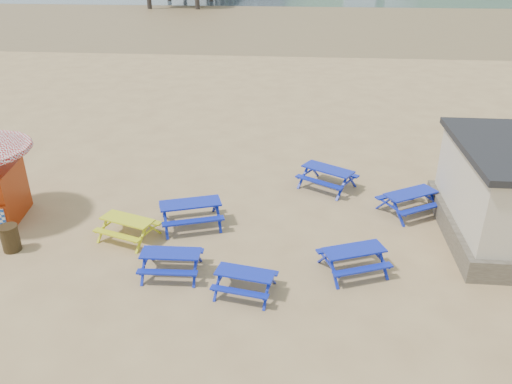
# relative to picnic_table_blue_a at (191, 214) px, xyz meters

# --- Properties ---
(ground) EXTENTS (400.00, 400.00, 0.00)m
(ground) POSITION_rel_picnic_table_blue_a_xyz_m (1.53, -0.82, -0.42)
(ground) COLOR tan
(ground) RESTS_ON ground
(wet_sand) EXTENTS (400.00, 400.00, 0.00)m
(wet_sand) POSITION_rel_picnic_table_blue_a_xyz_m (1.53, 54.18, -0.42)
(wet_sand) COLOR olive
(wet_sand) RESTS_ON ground
(picnic_table_blue_a) EXTENTS (2.43, 2.19, 0.84)m
(picnic_table_blue_a) POSITION_rel_picnic_table_blue_a_xyz_m (0.00, 0.00, 0.00)
(picnic_table_blue_a) COLOR #023097
(picnic_table_blue_a) RESTS_ON ground
(picnic_table_blue_b) EXTENTS (2.50, 2.38, 0.82)m
(picnic_table_blue_b) POSITION_rel_picnic_table_blue_a_xyz_m (4.66, 3.34, -0.01)
(picnic_table_blue_b) COLOR #023097
(picnic_table_blue_b) RESTS_ON ground
(picnic_table_blue_c) EXTENTS (2.40, 2.27, 0.79)m
(picnic_table_blue_c) POSITION_rel_picnic_table_blue_a_xyz_m (7.47, 1.58, -0.03)
(picnic_table_blue_c) COLOR #023097
(picnic_table_blue_c) RESTS_ON ground
(picnic_table_blue_d) EXTENTS (1.74, 1.42, 0.71)m
(picnic_table_blue_d) POSITION_rel_picnic_table_blue_a_xyz_m (0.03, -2.81, -0.07)
(picnic_table_blue_d) COLOR #023097
(picnic_table_blue_d) RESTS_ON ground
(picnic_table_blue_e) EXTENTS (1.78, 1.53, 0.66)m
(picnic_table_blue_e) POSITION_rel_picnic_table_blue_a_xyz_m (2.23, -3.49, -0.09)
(picnic_table_blue_e) COLOR #023097
(picnic_table_blue_e) RESTS_ON ground
(picnic_table_blue_f) EXTENTS (2.17, 1.97, 0.74)m
(picnic_table_blue_f) POSITION_rel_picnic_table_blue_a_xyz_m (5.21, -2.20, -0.05)
(picnic_table_blue_f) COLOR #023097
(picnic_table_blue_f) RESTS_ON ground
(picnic_table_yellow) EXTENTS (2.06, 1.85, 0.72)m
(picnic_table_yellow) POSITION_rel_picnic_table_blue_a_xyz_m (-1.82, -1.05, -0.06)
(picnic_table_yellow) COLOR #C3D217
(picnic_table_yellow) RESTS_ON ground
(litter_bin) EXTENTS (0.58, 0.58, 0.85)m
(litter_bin) POSITION_rel_picnic_table_blue_a_xyz_m (-5.20, -2.08, 0.01)
(litter_bin) COLOR #352913
(litter_bin) RESTS_ON ground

